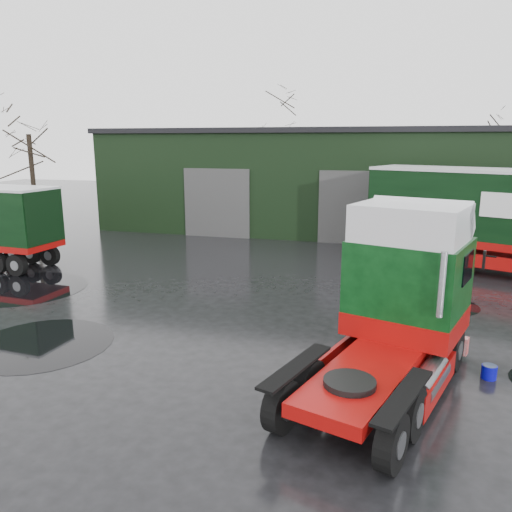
{
  "coord_description": "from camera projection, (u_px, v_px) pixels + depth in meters",
  "views": [
    {
      "loc": [
        4.09,
        -13.47,
        5.54
      ],
      "look_at": [
        -0.41,
        2.57,
        1.7
      ],
      "focal_mm": 35.0,
      "sensor_mm": 36.0,
      "label": 1
    }
  ],
  "objects": [
    {
      "name": "ground",
      "position": [
        246.0,
        330.0,
        14.96
      ],
      "size": [
        100.0,
        100.0,
        0.0
      ],
      "primitive_type": "plane",
      "color": "black"
    },
    {
      "name": "hero_tractor",
      "position": [
        382.0,
        307.0,
        10.64
      ],
      "size": [
        4.73,
        7.25,
        4.17
      ],
      "primitive_type": null,
      "rotation": [
        0.0,
        0.0,
        -0.31
      ],
      "color": "#083310",
      "rests_on": "ground"
    },
    {
      "name": "tree_left",
      "position": [
        31.0,
        163.0,
        29.74
      ],
      "size": [
        4.4,
        4.4,
        8.5
      ],
      "primitive_type": null,
      "color": "black",
      "rests_on": "ground"
    },
    {
      "name": "puddle_0",
      "position": [
        41.0,
        344.0,
        13.96
      ],
      "size": [
        3.94,
        3.94,
        0.01
      ],
      "primitive_type": "cylinder",
      "color": "black",
      "rests_on": "ground"
    },
    {
      "name": "wash_bucket",
      "position": [
        489.0,
        372.0,
        11.9
      ],
      "size": [
        0.46,
        0.46,
        0.33
      ],
      "primitive_type": "cylinder",
      "rotation": [
        0.0,
        0.0,
        0.38
      ],
      "color": "#0807A6",
      "rests_on": "ground"
    },
    {
      "name": "puddle_2",
      "position": [
        23.0,
        288.0,
        19.26
      ],
      "size": [
        4.75,
        4.75,
        0.01
      ],
      "primitive_type": "cylinder",
      "color": "black",
      "rests_on": "ground"
    },
    {
      "name": "tree_back_b",
      "position": [
        475.0,
        164.0,
        39.63
      ],
      "size": [
        4.4,
        4.4,
        7.5
      ],
      "primitive_type": null,
      "color": "black",
      "rests_on": "ground"
    },
    {
      "name": "tree_back_a",
      "position": [
        279.0,
        150.0,
        43.62
      ],
      "size": [
        4.4,
        4.4,
        9.5
      ],
      "primitive_type": null,
      "color": "black",
      "rests_on": "ground"
    },
    {
      "name": "warehouse",
      "position": [
        364.0,
        179.0,
        32.49
      ],
      "size": [
        32.4,
        12.4,
        6.3
      ],
      "color": "black",
      "rests_on": "ground"
    },
    {
      "name": "puddle_1",
      "position": [
        446.0,
        306.0,
        17.21
      ],
      "size": [
        2.19,
        2.19,
        0.01
      ],
      "primitive_type": "cylinder",
      "color": "black",
      "rests_on": "ground"
    }
  ]
}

